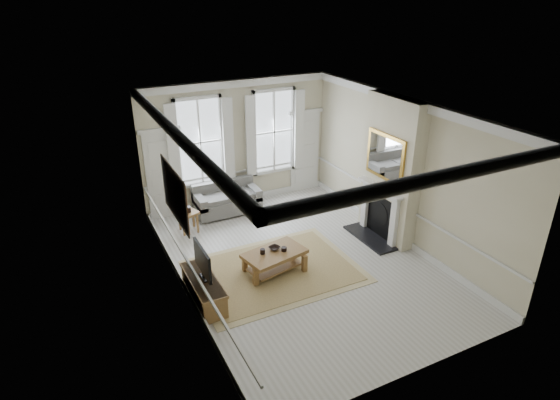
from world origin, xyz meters
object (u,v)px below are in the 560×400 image
side_table (188,216)px  coffee_table (274,255)px  tv_stand (204,290)px  sofa (226,200)px

side_table → coffee_table: size_ratio=0.39×
side_table → tv_stand: bearing=-100.8°
sofa → side_table: (-1.22, -0.59, 0.07)m
sofa → tv_stand: sofa is taller
side_table → tv_stand: side_table is taller
sofa → tv_stand: size_ratio=1.20×
tv_stand → sofa: bearing=63.0°
sofa → coffee_table: sofa is taller
side_table → coffee_table: (1.11, -2.57, -0.02)m
side_table → tv_stand: 2.94m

